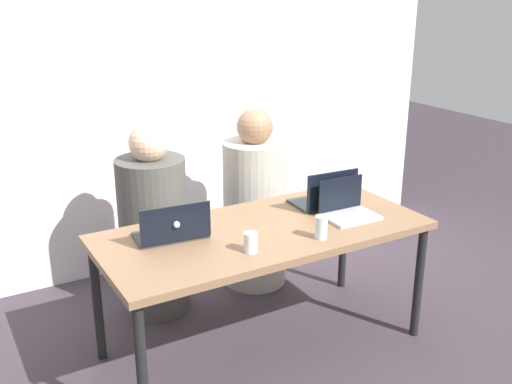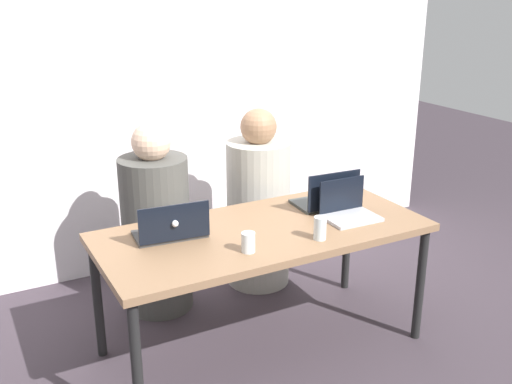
% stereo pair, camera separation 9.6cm
% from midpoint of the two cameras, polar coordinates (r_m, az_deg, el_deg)
% --- Properties ---
extents(ground_plane, '(12.00, 12.00, 0.00)m').
position_cam_midpoint_polar(ground_plane, '(3.50, 1.44, -14.38)').
color(ground_plane, '#3A3139').
extents(back_wall, '(4.52, 0.10, 2.68)m').
position_cam_midpoint_polar(back_wall, '(4.19, -7.83, 10.89)').
color(back_wall, silver).
rests_on(back_wall, ground).
extents(desk, '(1.74, 0.79, 0.72)m').
position_cam_midpoint_polar(desk, '(3.18, 1.54, -4.49)').
color(desk, '#866346').
rests_on(desk, ground).
extents(person_on_left, '(0.51, 0.51, 1.18)m').
position_cam_midpoint_polar(person_on_left, '(3.69, -8.74, -3.46)').
color(person_on_left, '#4A4945').
rests_on(person_on_left, ground).
extents(person_on_right, '(0.48, 0.48, 1.20)m').
position_cam_midpoint_polar(person_on_right, '(3.96, 0.92, -1.55)').
color(person_on_right, '#B2AFA2').
rests_on(person_on_right, ground).
extents(laptop_back_left, '(0.38, 0.25, 0.20)m').
position_cam_midpoint_polar(laptop_back_left, '(3.05, -7.17, -3.62)').
color(laptop_back_left, '#383839').
rests_on(laptop_back_left, desk).
extents(laptop_front_right, '(0.29, 0.24, 0.21)m').
position_cam_midpoint_polar(laptop_front_right, '(3.33, 9.59, -1.68)').
color(laptop_front_right, '#B2B3B9').
rests_on(laptop_front_right, desk).
extents(laptop_back_right, '(0.35, 0.28, 0.23)m').
position_cam_midpoint_polar(laptop_back_right, '(3.47, 7.52, -0.64)').
color(laptop_back_right, '#333836').
rests_on(laptop_back_right, desk).
extents(water_glass_left, '(0.07, 0.07, 0.10)m').
position_cam_midpoint_polar(water_glass_left, '(2.87, 0.21, -4.94)').
color(water_glass_left, white).
rests_on(water_glass_left, desk).
extents(water_glass_right, '(0.06, 0.06, 0.12)m').
position_cam_midpoint_polar(water_glass_right, '(3.03, 7.02, -3.58)').
color(water_glass_right, silver).
rests_on(water_glass_right, desk).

